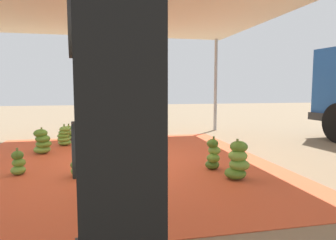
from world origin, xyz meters
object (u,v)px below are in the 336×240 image
(banana_bunch_0, at_px, (213,155))
(speaker_stack, at_px, (117,153))
(banana_bunch_2, at_px, (18,164))
(banana_bunch_1, at_px, (81,160))
(banana_bunch_3, at_px, (115,177))
(banana_bunch_7, at_px, (89,137))
(banana_bunch_4, at_px, (64,136))
(crate_0, at_px, (116,128))
(banana_bunch_5, at_px, (42,142))
(banana_bunch_9, at_px, (69,133))
(banana_bunch_8, at_px, (155,131))
(banana_bunch_10, at_px, (100,185))
(banana_bunch_6, at_px, (238,162))

(banana_bunch_0, bearing_deg, speaker_stack, -30.03)
(banana_bunch_2, bearing_deg, banana_bunch_1, 74.23)
(banana_bunch_3, bearing_deg, banana_bunch_7, -172.43)
(banana_bunch_4, bearing_deg, banana_bunch_1, 11.56)
(crate_0, bearing_deg, banana_bunch_1, -9.81)
(banana_bunch_4, height_order, banana_bunch_5, banana_bunch_5)
(banana_bunch_4, xyz_separation_m, banana_bunch_9, (-0.80, 0.03, -0.04))
(banana_bunch_0, relative_size, banana_bunch_8, 1.20)
(banana_bunch_1, height_order, banana_bunch_10, banana_bunch_1)
(banana_bunch_2, distance_m, banana_bunch_8, 4.10)
(banana_bunch_2, xyz_separation_m, crate_0, (-3.92, 1.70, 0.00))
(banana_bunch_3, height_order, banana_bunch_9, banana_bunch_3)
(banana_bunch_3, distance_m, banana_bunch_6, 1.82)
(banana_bunch_2, height_order, banana_bunch_4, banana_bunch_4)
(crate_0, bearing_deg, banana_bunch_0, 18.10)
(banana_bunch_1, xyz_separation_m, banana_bunch_8, (-3.36, 1.73, -0.06))
(banana_bunch_1, relative_size, banana_bunch_5, 1.05)
(speaker_stack, bearing_deg, banana_bunch_6, 141.61)
(banana_bunch_2, relative_size, banana_bunch_5, 0.77)
(banana_bunch_10, relative_size, speaker_stack, 0.24)
(banana_bunch_6, bearing_deg, banana_bunch_10, -76.58)
(banana_bunch_3, height_order, banana_bunch_8, banana_bunch_3)
(banana_bunch_3, height_order, speaker_stack, speaker_stack)
(banana_bunch_5, distance_m, speaker_stack, 5.11)
(banana_bunch_10, xyz_separation_m, speaker_stack, (1.89, 0.12, 0.78))
(banana_bunch_7, bearing_deg, banana_bunch_10, 4.19)
(banana_bunch_6, bearing_deg, banana_bunch_9, -146.18)
(banana_bunch_0, relative_size, banana_bunch_7, 1.24)
(banana_bunch_5, xyz_separation_m, banana_bunch_7, (-0.84, 0.89, -0.05))
(banana_bunch_0, height_order, banana_bunch_6, banana_bunch_6)
(banana_bunch_1, height_order, banana_bunch_2, banana_bunch_1)
(banana_bunch_0, xyz_separation_m, banana_bunch_1, (-0.07, -2.12, 0.01))
(banana_bunch_4, height_order, banana_bunch_7, banana_bunch_4)
(banana_bunch_0, relative_size, banana_bunch_6, 0.92)
(banana_bunch_7, bearing_deg, speaker_stack, 3.99)
(banana_bunch_6, height_order, crate_0, banana_bunch_6)
(banana_bunch_1, xyz_separation_m, banana_bunch_4, (-2.71, -0.56, -0.04))
(banana_bunch_1, bearing_deg, banana_bunch_8, 152.68)
(banana_bunch_3, distance_m, banana_bunch_7, 3.60)
(banana_bunch_0, relative_size, crate_0, 1.30)
(banana_bunch_0, bearing_deg, banana_bunch_1, -91.88)
(banana_bunch_10, distance_m, speaker_stack, 2.05)
(banana_bunch_2, bearing_deg, banana_bunch_7, 158.02)
(banana_bunch_1, distance_m, speaker_stack, 3.15)
(banana_bunch_7, height_order, speaker_stack, speaker_stack)
(banana_bunch_5, bearing_deg, banana_bunch_0, 57.47)
(banana_bunch_7, relative_size, speaker_stack, 0.23)
(banana_bunch_2, height_order, banana_bunch_5, banana_bunch_5)
(banana_bunch_7, bearing_deg, banana_bunch_5, -46.64)
(banana_bunch_4, height_order, banana_bunch_8, banana_bunch_4)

